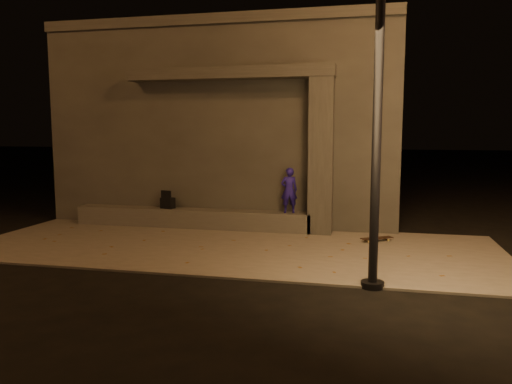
% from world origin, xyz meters
% --- Properties ---
extents(ground, '(120.00, 120.00, 0.00)m').
position_xyz_m(ground, '(0.00, 0.00, 0.00)').
color(ground, black).
rests_on(ground, ground).
extents(sidewalk, '(11.00, 4.40, 0.04)m').
position_xyz_m(sidewalk, '(0.00, 2.00, 0.02)').
color(sidewalk, '#656159').
rests_on(sidewalk, ground).
extents(building, '(9.00, 5.10, 5.22)m').
position_xyz_m(building, '(-1.00, 6.49, 2.61)').
color(building, '#3A3835').
rests_on(building, ground).
extents(ledge, '(6.00, 0.55, 0.45)m').
position_xyz_m(ledge, '(-1.50, 3.75, 0.27)').
color(ledge, '#514F4A').
rests_on(ledge, sidewalk).
extents(column, '(0.55, 0.55, 3.60)m').
position_xyz_m(column, '(1.70, 3.75, 1.84)').
color(column, '#3A3835').
rests_on(column, sidewalk).
extents(canopy, '(5.00, 0.70, 0.28)m').
position_xyz_m(canopy, '(-0.50, 3.80, 3.78)').
color(canopy, '#3A3835').
rests_on(canopy, column).
extents(skateboarder, '(0.45, 0.35, 1.08)m').
position_xyz_m(skateboarder, '(0.96, 3.75, 1.03)').
color(skateboarder, '#231797').
rests_on(skateboarder, ledge).
extents(backpack, '(0.37, 0.29, 0.46)m').
position_xyz_m(backpack, '(-2.13, 3.75, 0.65)').
color(backpack, black).
rests_on(backpack, ledge).
extents(skateboard, '(0.72, 0.55, 0.08)m').
position_xyz_m(skateboard, '(3.00, 3.10, 0.11)').
color(skateboard, black).
rests_on(skateboard, sidewalk).
extents(street_lamp_0, '(0.36, 0.36, 6.90)m').
position_xyz_m(street_lamp_0, '(2.89, -0.11, 3.93)').
color(street_lamp_0, black).
rests_on(street_lamp_0, ground).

